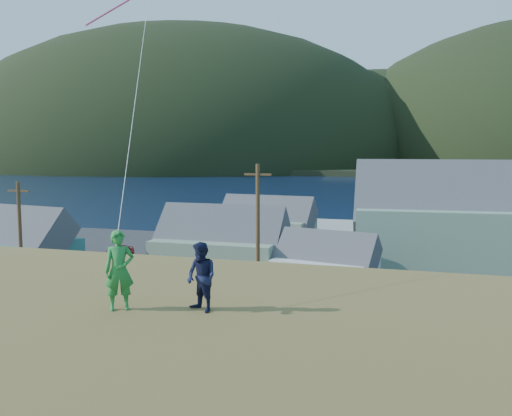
{
  "coord_description": "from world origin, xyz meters",
  "views": [
    {
      "loc": [
        6.72,
        -29.57,
        10.86
      ],
      "look_at": [
        1.43,
        -11.6,
        8.8
      ],
      "focal_mm": 40.0,
      "sensor_mm": 36.0,
      "label": 1
    }
  ],
  "objects_px": {
    "shed_teal": "(12,249)",
    "shed_white": "(325,267)",
    "shed_palegreen_near": "(220,248)",
    "kite_flyer_green": "(119,270)",
    "wharf": "(316,229)",
    "kite_flyer_navy": "(201,277)",
    "shed_palegreen_far": "(266,224)"
  },
  "relations": [
    {
      "from": "wharf",
      "to": "shed_palegreen_far",
      "type": "xyz_separation_m",
      "value": [
        -3.13,
        -11.86,
        2.14
      ]
    },
    {
      "from": "shed_white",
      "to": "kite_flyer_navy",
      "type": "bearing_deg",
      "value": -73.94
    },
    {
      "from": "shed_teal",
      "to": "shed_palegreen_far",
      "type": "relative_size",
      "value": 0.98
    },
    {
      "from": "shed_white",
      "to": "wharf",
      "type": "bearing_deg",
      "value": 113.93
    },
    {
      "from": "wharf",
      "to": "shed_white",
      "type": "distance_m",
      "value": 30.34
    },
    {
      "from": "wharf",
      "to": "kite_flyer_green",
      "type": "xyz_separation_m",
      "value": [
        6.29,
        -58.5,
        7.65
      ]
    },
    {
      "from": "shed_palegreen_far",
      "to": "kite_flyer_green",
      "type": "xyz_separation_m",
      "value": [
        9.42,
        -46.65,
        5.51
      ]
    },
    {
      "from": "shed_white",
      "to": "shed_teal",
      "type": "bearing_deg",
      "value": -160.66
    },
    {
      "from": "shed_palegreen_far",
      "to": "kite_flyer_green",
      "type": "bearing_deg",
      "value": -72.79
    },
    {
      "from": "shed_teal",
      "to": "shed_palegreen_far",
      "type": "height_order",
      "value": "shed_teal"
    },
    {
      "from": "shed_white",
      "to": "kite_flyer_navy",
      "type": "height_order",
      "value": "kite_flyer_navy"
    },
    {
      "from": "shed_teal",
      "to": "shed_white",
      "type": "relative_size",
      "value": 1.29
    },
    {
      "from": "shed_teal",
      "to": "shed_palegreen_near",
      "type": "relative_size",
      "value": 1.01
    },
    {
      "from": "shed_palegreen_far",
      "to": "shed_teal",
      "type": "bearing_deg",
      "value": -120.0
    },
    {
      "from": "kite_flyer_green",
      "to": "kite_flyer_navy",
      "type": "xyz_separation_m",
      "value": [
        1.8,
        0.4,
        -0.12
      ]
    },
    {
      "from": "shed_palegreen_near",
      "to": "wharf",
      "type": "bearing_deg",
      "value": 84.94
    },
    {
      "from": "shed_palegreen_near",
      "to": "kite_flyer_navy",
      "type": "relative_size",
      "value": 6.64
    },
    {
      "from": "wharf",
      "to": "shed_teal",
      "type": "xyz_separation_m",
      "value": [
        -18.17,
        -32.71,
        2.32
      ]
    },
    {
      "from": "kite_flyer_green",
      "to": "wharf",
      "type": "bearing_deg",
      "value": 64.02
    },
    {
      "from": "shed_palegreen_near",
      "to": "kite_flyer_green",
      "type": "xyz_separation_m",
      "value": [
        8.87,
        -30.89,
        5.31
      ]
    },
    {
      "from": "shed_white",
      "to": "kite_flyer_green",
      "type": "distance_m",
      "value": 29.44
    },
    {
      "from": "wharf",
      "to": "kite_flyer_green",
      "type": "distance_m",
      "value": 59.33
    },
    {
      "from": "shed_teal",
      "to": "kite_flyer_navy",
      "type": "bearing_deg",
      "value": -34.53
    },
    {
      "from": "shed_palegreen_near",
      "to": "shed_white",
      "type": "xyz_separation_m",
      "value": [
        8.75,
        -2.04,
        -0.58
      ]
    },
    {
      "from": "shed_palegreen_near",
      "to": "kite_flyer_navy",
      "type": "xyz_separation_m",
      "value": [
        10.67,
        -30.49,
        5.18
      ]
    },
    {
      "from": "shed_palegreen_near",
      "to": "kite_flyer_green",
      "type": "bearing_deg",
      "value": -73.69
    },
    {
      "from": "shed_white",
      "to": "shed_palegreen_near",
      "type": "bearing_deg",
      "value": 179.04
    },
    {
      "from": "wharf",
      "to": "kite_flyer_navy",
      "type": "relative_size",
      "value": 16.86
    },
    {
      "from": "shed_teal",
      "to": "kite_flyer_green",
      "type": "distance_m",
      "value": 35.94
    },
    {
      "from": "shed_palegreen_far",
      "to": "kite_flyer_navy",
      "type": "distance_m",
      "value": 47.89
    },
    {
      "from": "kite_flyer_navy",
      "to": "shed_teal",
      "type": "bearing_deg",
      "value": 164.79
    },
    {
      "from": "shed_teal",
      "to": "shed_palegreen_far",
      "type": "distance_m",
      "value": 25.7
    }
  ]
}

